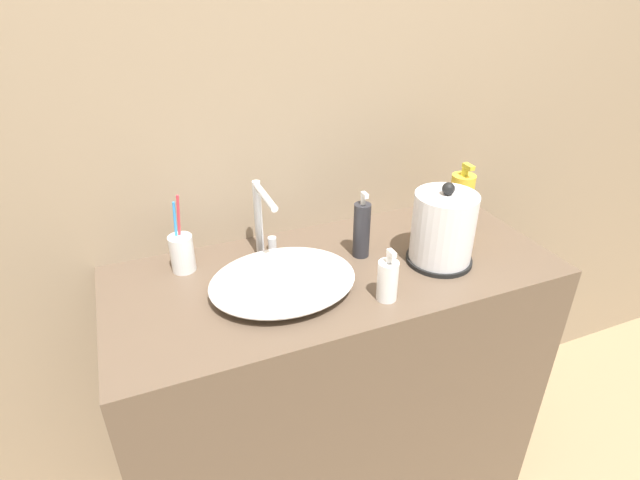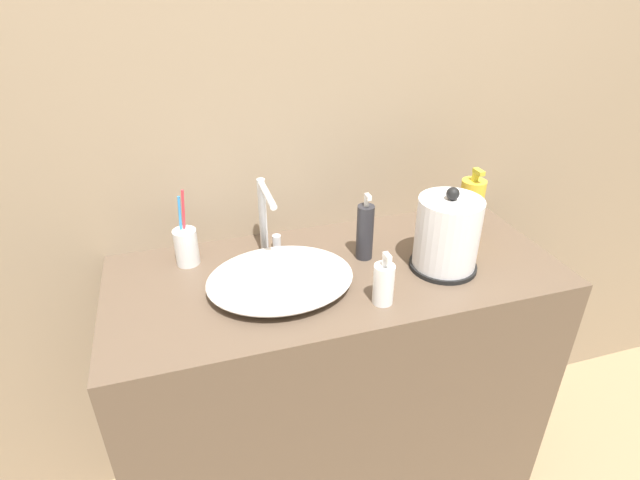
# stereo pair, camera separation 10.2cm
# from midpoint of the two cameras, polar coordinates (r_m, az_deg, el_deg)

# --- Properties ---
(wall_back) EXTENTS (6.00, 0.04, 2.60)m
(wall_back) POSITION_cam_midpoint_polar(r_m,az_deg,el_deg) (1.41, -4.70, 15.90)
(wall_back) COLOR gray
(wall_back) RESTS_ON ground_plane
(vanity_counter) EXTENTS (1.19, 0.51, 0.91)m
(vanity_counter) POSITION_cam_midpoint_polar(r_m,az_deg,el_deg) (1.62, -0.22, -17.09)
(vanity_counter) COLOR brown
(vanity_counter) RESTS_ON ground_plane
(sink_basin) EXTENTS (0.37, 0.30, 0.06)m
(sink_basin) POSITION_cam_midpoint_polar(r_m,az_deg,el_deg) (1.24, -6.63, -4.64)
(sink_basin) COLOR white
(sink_basin) RESTS_ON vanity_counter
(faucet) EXTENTS (0.06, 0.17, 0.21)m
(faucet) POSITION_cam_midpoint_polar(r_m,az_deg,el_deg) (1.34, -8.82, 2.71)
(faucet) COLOR silver
(faucet) RESTS_ON vanity_counter
(electric_kettle) EXTENTS (0.18, 0.18, 0.23)m
(electric_kettle) POSITION_cam_midpoint_polar(r_m,az_deg,el_deg) (1.34, 11.74, 0.98)
(electric_kettle) COLOR black
(electric_kettle) RESTS_ON vanity_counter
(toothbrush_cup) EXTENTS (0.06, 0.06, 0.21)m
(toothbrush_cup) POSITION_cam_midpoint_polar(r_m,az_deg,el_deg) (1.36, -17.59, -1.42)
(toothbrush_cup) COLOR silver
(toothbrush_cup) RESTS_ON vanity_counter
(lotion_bottle) EXTENTS (0.05, 0.05, 0.14)m
(lotion_bottle) POSITION_cam_midpoint_polar(r_m,az_deg,el_deg) (1.19, 5.31, -4.63)
(lotion_bottle) COLOR white
(lotion_bottle) RESTS_ON vanity_counter
(shampoo_bottle) EXTENTS (0.05, 0.05, 0.19)m
(shampoo_bottle) POSITION_cam_midpoint_polar(r_m,az_deg,el_deg) (1.35, 2.63, 1.14)
(shampoo_bottle) COLOR #28282D
(shampoo_bottle) RESTS_ON vanity_counter
(mouthwash_bottle) EXTENTS (0.07, 0.07, 0.22)m
(mouthwash_bottle) POSITION_cam_midpoint_polar(r_m,az_deg,el_deg) (1.50, 13.85, 3.94)
(mouthwash_bottle) COLOR gold
(mouthwash_bottle) RESTS_ON vanity_counter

